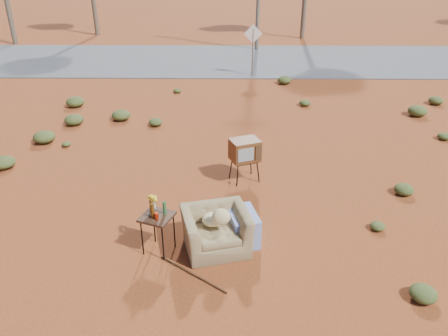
{
  "coord_description": "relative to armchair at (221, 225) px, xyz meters",
  "views": [
    {
      "loc": [
        0.52,
        -6.87,
        5.02
      ],
      "look_at": [
        0.41,
        1.48,
        0.8
      ],
      "focal_mm": 35.0,
      "sensor_mm": 36.0,
      "label": 1
    }
  ],
  "objects": [
    {
      "name": "highway",
      "position": [
        -0.38,
        15.2,
        -0.46
      ],
      "size": [
        140.0,
        7.0,
        0.04
      ],
      "primitive_type": "cube",
      "color": "#565659",
      "rests_on": "ground"
    },
    {
      "name": "armchair",
      "position": [
        0.0,
        0.0,
        0.0
      ],
      "size": [
        1.51,
        1.2,
        1.03
      ],
      "rotation": [
        0.0,
        0.0,
        0.25
      ],
      "color": "olive",
      "rests_on": "ground"
    },
    {
      "name": "side_table",
      "position": [
        -1.16,
        -0.1,
        0.31
      ],
      "size": [
        0.69,
        0.69,
        1.07
      ],
      "rotation": [
        0.0,
        0.0,
        -0.37
      ],
      "color": "#3C2215",
      "rests_on": "ground"
    },
    {
      "name": "scrub_patch",
      "position": [
        -1.2,
        4.61,
        -0.34
      ],
      "size": [
        17.49,
        8.07,
        0.33
      ],
      "color": "#495224",
      "rests_on": "ground"
    },
    {
      "name": "ground",
      "position": [
        -0.38,
        0.2,
        -0.48
      ],
      "size": [
        140.0,
        140.0,
        0.0
      ],
      "primitive_type": "plane",
      "color": "brown",
      "rests_on": "ground"
    },
    {
      "name": "rusty_bar",
      "position": [
        -0.48,
        -0.81,
        -0.46
      ],
      "size": [
        1.22,
        0.95,
        0.04
      ],
      "primitive_type": "cylinder",
      "rotation": [
        0.0,
        1.57,
        -0.65
      ],
      "color": "#472613",
      "rests_on": "ground"
    },
    {
      "name": "road_sign",
      "position": [
        1.12,
        12.2,
        1.02
      ],
      "size": [
        0.78,
        0.06,
        2.19
      ],
      "color": "brown",
      "rests_on": "ground"
    },
    {
      "name": "tv_unit",
      "position": [
        0.51,
        2.63,
        0.29
      ],
      "size": [
        0.79,
        0.72,
        1.04
      ],
      "rotation": [
        0.0,
        0.0,
        0.38
      ],
      "color": "black",
      "rests_on": "ground"
    }
  ]
}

